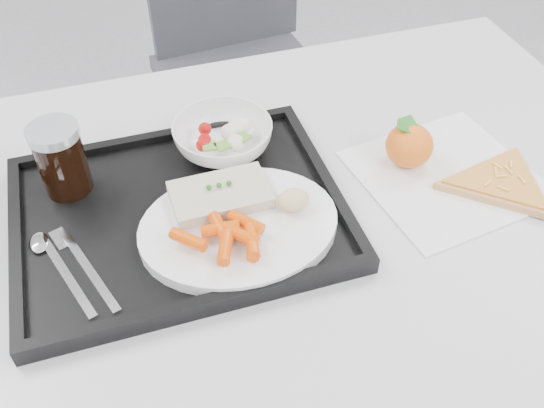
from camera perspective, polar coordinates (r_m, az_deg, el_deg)
table at (r=0.92m, az=0.09°, el=-3.03°), size 1.20×0.80×0.75m
chair at (r=1.68m, az=-3.34°, el=15.11°), size 0.46×0.46×0.93m
tray at (r=0.86m, az=-8.70°, el=-0.96°), size 0.45×0.35×0.03m
dinner_plate at (r=0.81m, az=-3.14°, el=-2.16°), size 0.27×0.27×0.02m
fish_fillet at (r=0.83m, az=-4.88°, el=0.90°), size 0.14×0.08×0.03m
bread_roll at (r=0.81m, az=2.04°, el=0.39°), size 0.05×0.04×0.03m
salad_bowl at (r=0.93m, az=-4.64°, el=6.29°), size 0.15×0.15×0.05m
cola_glass at (r=0.89m, az=-19.26°, el=4.12°), size 0.07×0.07×0.11m
cutlery at (r=0.83m, az=-18.96°, el=-5.07°), size 0.11×0.17×0.01m
napkin at (r=0.96m, az=16.08°, el=2.55°), size 0.28×0.27×0.00m
tangerine at (r=0.94m, az=12.80°, el=5.42°), size 0.09×0.09×0.07m
pizza_slice at (r=0.96m, az=20.70°, el=1.90°), size 0.25×0.25×0.02m
carrot_pile at (r=0.77m, az=-3.91°, el=-2.99°), size 0.12×0.09×0.02m
salad_contents at (r=0.92m, az=-4.14°, el=6.65°), size 0.09×0.08×0.02m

